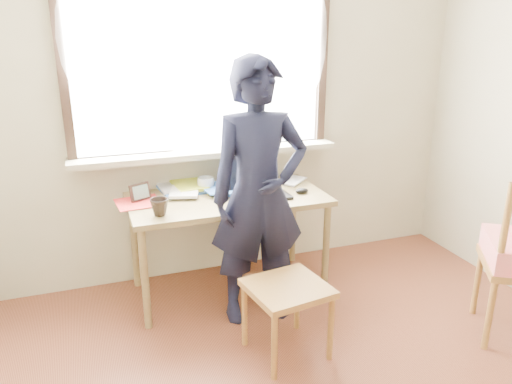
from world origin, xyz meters
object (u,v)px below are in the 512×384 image
object	(u,v)px
mug_dark	(159,207)
person	(259,194)
desk	(228,207)
laptop	(257,186)
mug_white	(206,184)
work_chair	(287,296)

from	to	relation	value
mug_dark	person	world-z (taller)	person
desk	laptop	size ratio (longest dim) A/B	3.39
mug_white	person	world-z (taller)	person
mug_white	mug_dark	xyz separation A→B (m)	(-0.37, -0.37, 0.01)
desk	mug_dark	xyz separation A→B (m)	(-0.48, -0.19, 0.12)
mug_white	person	bearing A→B (deg)	-69.76
desk	person	distance (m)	0.41
person	laptop	bearing A→B (deg)	75.45
laptop	mug_dark	distance (m)	0.69
laptop	person	world-z (taller)	person
desk	mug_white	xyz separation A→B (m)	(-0.10, 0.18, 0.12)
desk	person	xyz separation A→B (m)	(0.09, -0.35, 0.19)
desk	work_chair	distance (m)	0.83
desk	mug_dark	distance (m)	0.53
laptop	mug_white	bearing A→B (deg)	145.69
mug_dark	work_chair	world-z (taller)	mug_dark
mug_dark	laptop	bearing A→B (deg)	13.73
work_chair	laptop	bearing A→B (deg)	83.23
desk	work_chair	xyz separation A→B (m)	(0.11, -0.78, -0.26)
desk	laptop	distance (m)	0.24
mug_white	mug_dark	bearing A→B (deg)	-135.58
mug_white	mug_dark	distance (m)	0.52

